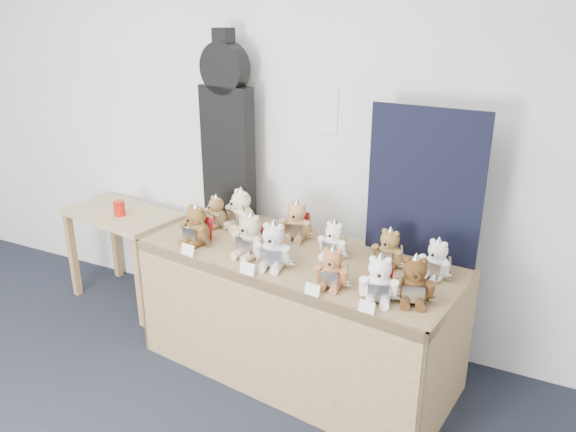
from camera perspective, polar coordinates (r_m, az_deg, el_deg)
The scene contains 22 objects.
room_shell at distance 3.57m, azimuth 3.46°, elevation 10.77°, with size 6.00×6.00×6.00m.
display_table at distance 3.30m, azimuth 0.26°, elevation -7.00°, with size 1.97×1.02×0.79m.
side_table at distance 4.35m, azimuth -16.41°, elevation -1.12°, with size 0.93×0.61×0.72m.
guitar_case at distance 3.73m, azimuth -6.21°, elevation 8.81°, with size 0.38×0.15×1.23m.
navy_board at distance 3.18m, azimuth 13.67°, elevation 3.04°, with size 0.65×0.02×0.86m, color black.
red_cup at distance 4.22m, azimuth -16.77°, elevation 0.75°, with size 0.08×0.08×0.11m, color #B6180C.
teddy_front_far_left at distance 3.42m, azimuth -9.31°, elevation -1.06°, with size 0.23×0.20×0.28m.
teddy_front_left at distance 3.22m, azimuth -3.81°, elevation -2.15°, with size 0.24×0.22×0.30m.
teddy_front_centre at distance 3.09m, azimuth -1.48°, elevation -3.16°, with size 0.24×0.21×0.29m.
teddy_front_right at distance 2.89m, azimuth 4.51°, elevation -5.40°, with size 0.20×0.17×0.24m.
teddy_front_far_right at distance 2.78m, azimuth 9.26°, elevation -6.49°, with size 0.22×0.20×0.27m.
teddy_front_end at distance 2.80m, azimuth 12.69°, elevation -6.56°, with size 0.23×0.21×0.27m.
teddy_back_left at distance 3.62m, azimuth -4.86°, elevation 0.52°, with size 0.23×0.24×0.30m.
teddy_back_centre_left at distance 3.45m, azimuth 0.86°, elevation -0.62°, with size 0.23×0.20×0.27m.
teddy_back_centre_right at distance 3.22m, azimuth 4.67°, elevation -2.54°, with size 0.20×0.17×0.24m.
teddy_back_right at distance 3.14m, azimuth 10.21°, elevation -3.39°, with size 0.20×0.18×0.25m.
teddy_back_end at distance 3.07m, azimuth 14.85°, elevation -4.39°, with size 0.20×0.18×0.24m.
teddy_back_far_left at distance 3.68m, azimuth -7.33°, elevation 0.32°, with size 0.19×0.18×0.23m.
entry_card_a at distance 3.29m, azimuth -10.16°, elevation -3.42°, with size 0.09×0.00×0.07m, color white.
entry_card_b at distance 3.03m, azimuth -4.16°, elevation -5.36°, with size 0.09×0.00×0.07m, color white.
entry_card_c at distance 2.82m, azimuth 2.49°, elevation -7.49°, with size 0.08×0.00×0.06m, color white.
entry_card_d at distance 2.70m, azimuth 8.02°, elevation -9.15°, with size 0.08×0.00×0.06m, color white.
Camera 1 is at (2.08, -0.74, 2.16)m, focal length 35.00 mm.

